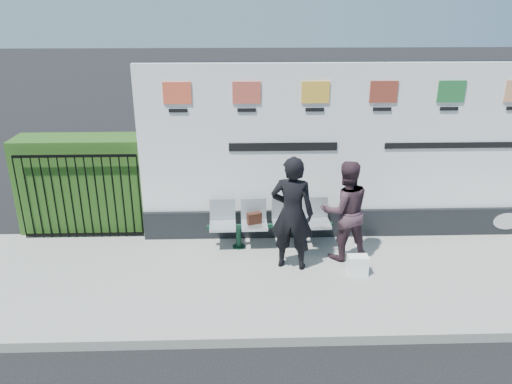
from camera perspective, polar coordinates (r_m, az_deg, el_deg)
The scene contains 10 objects.
pavement at distance 8.01m, azimuth 11.60°, elevation -9.29°, with size 14.00×3.00×0.12m, color gray.
kerb at distance 6.80m, azimuth 14.48°, elevation -15.62°, with size 14.00×0.18×0.14m, color gray.
billboard at distance 8.77m, azimuth 13.51°, elevation 3.09°, with size 8.00×0.30×3.00m.
hedge at distance 9.45m, azimuth -18.78°, elevation 0.96°, with size 2.35×0.70×1.70m, color #254B16.
railing at distance 9.08m, azimuth -19.48°, elevation -0.51°, with size 2.05×0.06×1.54m, color black, non-canonical shape.
bench at distance 8.47m, azimuth 1.60°, elevation -4.89°, with size 2.02×0.53×0.43m, color #B4BBBE, non-canonical shape.
woman_left at distance 7.59m, azimuth 4.15°, elevation -2.46°, with size 0.66×0.43×1.81m, color black.
woman_right at distance 8.00m, azimuth 10.14°, elevation -2.09°, with size 0.80×0.62×1.64m, color #39252D.
handbag_brown at distance 8.32m, azimuth -0.20°, elevation -3.02°, with size 0.24×0.10×0.19m, color black.
carrier_bag_white at distance 7.84m, azimuth 11.52°, elevation -8.18°, with size 0.31×0.19×0.31m, color white.
Camera 1 is at (-1.81, -4.18, 4.09)m, focal length 35.00 mm.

